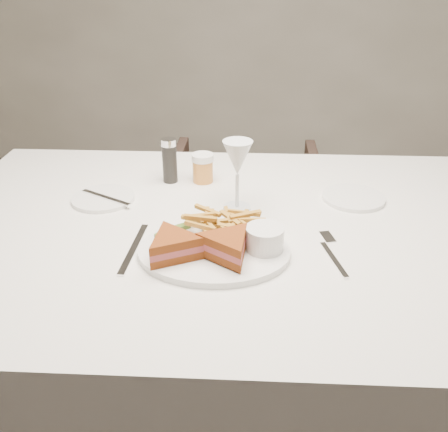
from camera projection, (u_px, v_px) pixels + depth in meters
name	position (u px, v px, depth m)	size (l,w,h in m)	color
table	(227.00, 347.00, 1.34)	(1.43, 0.95, 0.75)	silver
chair_far	(244.00, 215.00, 2.13)	(0.62, 0.58, 0.64)	#46332B
table_setting	(217.00, 219.00, 1.11)	(0.80, 0.55, 0.18)	white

